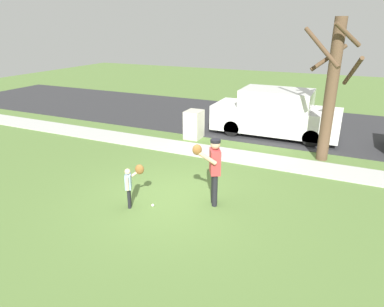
{
  "coord_description": "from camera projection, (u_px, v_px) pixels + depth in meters",
  "views": [
    {
      "loc": [
        3.76,
        -7.11,
        4.29
      ],
      "look_at": [
        0.11,
        0.84,
        1.0
      ],
      "focal_mm": 32.0,
      "sensor_mm": 36.0,
      "label": 1
    }
  ],
  "objects": [
    {
      "name": "baseball",
      "position": [
        153.0,
        205.0,
        8.6
      ],
      "size": [
        0.07,
        0.07,
        0.07
      ],
      "primitive_type": "sphere",
      "color": "white",
      "rests_on": "ground"
    },
    {
      "name": "person_adult",
      "position": [
        213.0,
        165.0,
        8.34
      ],
      "size": [
        0.61,
        0.84,
        1.74
      ],
      "rotation": [
        0.0,
        0.0,
        -2.64
      ],
      "color": "black",
      "rests_on": "ground"
    },
    {
      "name": "street_tree_near",
      "position": [
        331.0,
        88.0,
        10.8
      ],
      "size": [
        1.84,
        1.88,
        4.54
      ],
      "color": "brown",
      "rests_on": "ground"
    },
    {
      "name": "person_child",
      "position": [
        131.0,
        181.0,
        8.39
      ],
      "size": [
        0.42,
        0.55,
        1.08
      ],
      "rotation": [
        0.0,
        0.0,
        0.5
      ],
      "color": "black",
      "rests_on": "ground"
    },
    {
      "name": "ground_plane",
      "position": [
        221.0,
        155.0,
        12.0
      ],
      "size": [
        48.0,
        48.0,
        0.0
      ],
      "primitive_type": "plane",
      "color": "#567538"
    },
    {
      "name": "sidewalk_strip",
      "position": [
        222.0,
        154.0,
        12.07
      ],
      "size": [
        36.0,
        1.2,
        0.06
      ],
      "primitive_type": "cube",
      "color": "#B2B2AD",
      "rests_on": "ground"
    },
    {
      "name": "parked_van_white",
      "position": [
        275.0,
        114.0,
        13.9
      ],
      "size": [
        5.0,
        1.95,
        1.88
      ],
      "color": "silver",
      "rests_on": "road_surface"
    },
    {
      "name": "road_surface",
      "position": [
        258.0,
        121.0,
        16.33
      ],
      "size": [
        36.0,
        6.8,
        0.02
      ],
      "primitive_type": "cube",
      "color": "#2D2D30",
      "rests_on": "ground"
    },
    {
      "name": "utility_cabinet",
      "position": [
        194.0,
        125.0,
        13.68
      ],
      "size": [
        0.61,
        0.76,
        1.12
      ],
      "primitive_type": "cube",
      "color": "beige",
      "rests_on": "ground"
    }
  ]
}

